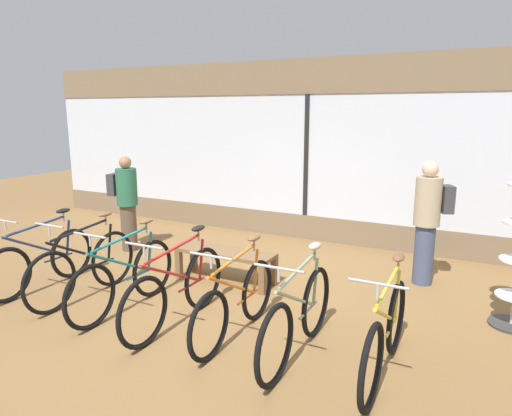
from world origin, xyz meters
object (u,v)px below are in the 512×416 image
bicycle_left (84,267)px  bicycle_center_right (236,302)px  customer_by_window (428,219)px  customer_near_rack (126,200)px  bicycle_right (298,317)px  bicycle_far_right (386,335)px  display_bench (225,256)px  bicycle_far_left (42,261)px  bicycle_center_left (125,278)px  bicycle_center (177,290)px

bicycle_left → bicycle_center_right: bicycle_left is taller
customer_by_window → customer_near_rack: bearing=-171.7°
bicycle_right → bicycle_left: bearing=178.4°
bicycle_far_right → customer_near_rack: (-4.66, 1.83, 0.46)m
bicycle_right → display_bench: 2.14m
bicycle_center_right → display_bench: size_ratio=1.19×
bicycle_far_left → customer_by_window: 5.14m
bicycle_center_right → bicycle_right: size_ratio=0.96×
bicycle_center_left → customer_by_window: (3.01, 2.52, 0.51)m
bicycle_left → display_bench: bearing=45.4°
bicycle_far_left → bicycle_left: 0.74m
bicycle_center_left → bicycle_center: bicycle_center is taller
bicycle_center_right → bicycle_far_right: (1.53, -0.02, 0.01)m
bicycle_center_left → bicycle_right: (2.20, -0.03, 0.00)m
bicycle_center_right → bicycle_right: (0.72, -0.07, 0.02)m
customer_near_rack → customer_by_window: bearing=8.3°
bicycle_center → customer_near_rack: bearing=142.5°
bicycle_far_left → bicycle_right: bearing=-0.6°
bicycle_right → bicycle_far_right: size_ratio=1.02×
bicycle_far_left → bicycle_center: bicycle_center is taller
bicycle_right → customer_by_window: size_ratio=1.04×
bicycle_far_left → bicycle_center: (2.22, -0.03, 0.02)m
bicycle_center → display_bench: bicycle_center is taller
bicycle_center → customer_by_window: 3.43m
bicycle_far_right → bicycle_center_left: bearing=-179.7°
bicycle_left → customer_near_rack: bearing=117.8°
bicycle_far_left → display_bench: (2.01, 1.34, -0.02)m
bicycle_center_right → customer_by_window: customer_by_window is taller
bicycle_center_right → bicycle_right: bicycle_right is taller
bicycle_center → bicycle_right: bearing=-0.3°
bicycle_center_left → bicycle_far_right: 3.01m
bicycle_center → bicycle_far_right: bicycle_center is taller
bicycle_center_right → display_bench: (-0.92, 1.30, -0.02)m
bicycle_far_left → customer_near_rack: bearing=96.5°
bicycle_center → bicycle_far_right: bearing=1.0°
bicycle_far_right → display_bench: bicycle_far_right is taller
bicycle_far_left → display_bench: 2.41m
bicycle_center_left → customer_by_window: size_ratio=1.04×
bicycle_right → display_bench: bicycle_right is taller
bicycle_far_left → customer_near_rack: 1.90m
display_bench → bicycle_far_right: bearing=-28.5°
bicycle_right → customer_by_window: (0.81, 2.56, 0.51)m
bicycle_far_left → customer_by_window: bearing=29.5°
bicycle_center_left → display_bench: bicycle_center_left is taller
bicycle_far_left → display_bench: size_ratio=1.20×
bicycle_center → customer_near_rack: (-2.43, 1.86, 0.45)m
bicycle_left → bicycle_center_right: 2.19m
bicycle_right → display_bench: size_ratio=1.24×
display_bench → bicycle_center: bearing=-81.3°
bicycle_center_right → customer_by_window: (1.53, 2.49, 0.53)m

